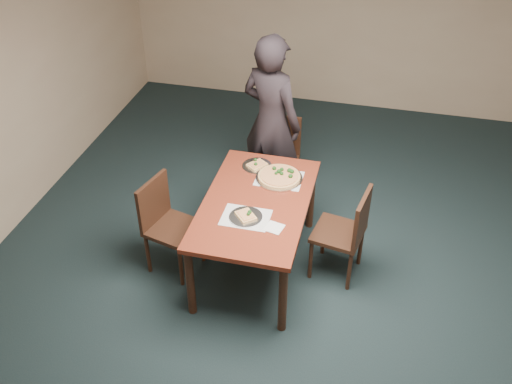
% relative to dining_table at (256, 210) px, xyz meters
% --- Properties ---
extents(ground, '(8.00, 8.00, 0.00)m').
position_rel_dining_table_xyz_m(ground, '(0.48, -0.54, -0.66)').
color(ground, black).
rests_on(ground, ground).
extents(room_shell, '(8.00, 8.00, 8.00)m').
position_rel_dining_table_xyz_m(room_shell, '(0.48, -0.54, 1.08)').
color(room_shell, tan).
rests_on(room_shell, ground).
extents(dining_table, '(0.90, 1.50, 0.75)m').
position_rel_dining_table_xyz_m(dining_table, '(0.00, 0.00, 0.00)').
color(dining_table, maroon).
rests_on(dining_table, ground).
extents(chair_far, '(0.42, 0.42, 0.91)m').
position_rel_dining_table_xyz_m(chair_far, '(-0.04, 1.15, -0.14)').
color(chair_far, black).
rests_on(chair_far, ground).
extents(chair_left, '(0.51, 0.51, 0.91)m').
position_rel_dining_table_xyz_m(chair_left, '(-0.79, -0.17, -0.14)').
color(chair_left, black).
rests_on(chair_left, ground).
extents(chair_right, '(0.49, 0.49, 0.91)m').
position_rel_dining_table_xyz_m(chair_right, '(0.80, 0.09, -0.14)').
color(chair_right, black).
rests_on(chair_right, ground).
extents(diner, '(0.79, 0.67, 1.83)m').
position_rel_dining_table_xyz_m(diner, '(-0.11, 1.10, 0.26)').
color(diner, black).
rests_on(diner, ground).
extents(placemat_main, '(0.42, 0.32, 0.00)m').
position_rel_dining_table_xyz_m(placemat_main, '(0.12, 0.38, 0.09)').
color(placemat_main, white).
rests_on(placemat_main, dining_table).
extents(placemat_near, '(0.40, 0.30, 0.00)m').
position_rel_dining_table_xyz_m(placemat_near, '(-0.03, -0.24, 0.09)').
color(placemat_near, white).
rests_on(placemat_near, dining_table).
extents(pizza_pan, '(0.43, 0.43, 0.07)m').
position_rel_dining_table_xyz_m(pizza_pan, '(0.13, 0.39, 0.11)').
color(pizza_pan, silver).
rests_on(pizza_pan, dining_table).
extents(slice_plate_near, '(0.28, 0.28, 0.06)m').
position_rel_dining_table_xyz_m(slice_plate_near, '(-0.03, -0.24, 0.11)').
color(slice_plate_near, silver).
rests_on(slice_plate_near, dining_table).
extents(slice_plate_far, '(0.28, 0.28, 0.06)m').
position_rel_dining_table_xyz_m(slice_plate_far, '(-0.12, 0.53, 0.10)').
color(slice_plate_far, silver).
rests_on(slice_plate_far, dining_table).
extents(napkin, '(0.17, 0.17, 0.01)m').
position_rel_dining_table_xyz_m(napkin, '(0.23, -0.31, 0.09)').
color(napkin, white).
rests_on(napkin, dining_table).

